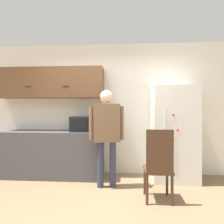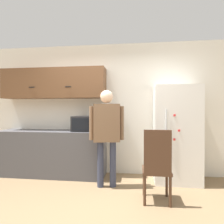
{
  "view_description": "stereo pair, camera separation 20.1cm",
  "coord_description": "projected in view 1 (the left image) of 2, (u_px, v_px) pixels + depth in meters",
  "views": [
    {
      "loc": [
        0.42,
        -2.43,
        1.33
      ],
      "look_at": [
        0.19,
        0.95,
        1.29
      ],
      "focal_mm": 32.0,
      "sensor_mm": 36.0,
      "label": 1
    },
    {
      "loc": [
        0.62,
        -2.41,
        1.33
      ],
      "look_at": [
        0.19,
        0.95,
        1.29
      ],
      "focal_mm": 32.0,
      "sensor_mm": 36.0,
      "label": 2
    }
  ],
  "objects": [
    {
      "name": "ground_plane",
      "position": [
        92.0,
        217.0,
        2.47
      ],
      "size": [
        16.0,
        16.0,
        0.0
      ],
      "primitive_type": "plane",
      "color": "#7F6647"
    },
    {
      "name": "back_wall",
      "position": [
        106.0,
        109.0,
        4.21
      ],
      "size": [
        6.0,
        0.06,
        2.7
      ],
      "color": "silver",
      "rests_on": "ground_plane"
    },
    {
      "name": "counter",
      "position": [
        49.0,
        154.0,
        3.98
      ],
      "size": [
        2.17,
        0.59,
        0.9
      ],
      "color": "#4C4C51",
      "rests_on": "ground_plane"
    },
    {
      "name": "upper_cabinets",
      "position": [
        51.0,
        83.0,
        4.07
      ],
      "size": [
        2.17,
        0.38,
        0.61
      ],
      "color": "brown"
    },
    {
      "name": "microwave",
      "position": [
        83.0,
        124.0,
        3.92
      ],
      "size": [
        0.47,
        0.39,
        0.3
      ],
      "color": "#232326",
      "rests_on": "counter"
    },
    {
      "name": "person",
      "position": [
        107.0,
        128.0,
        3.42
      ],
      "size": [
        0.59,
        0.29,
        1.67
      ],
      "rotation": [
        0.0,
        0.0,
        0.17
      ],
      "color": "#33384C",
      "rests_on": "ground_plane"
    },
    {
      "name": "refrigerator",
      "position": [
        174.0,
        133.0,
        3.77
      ],
      "size": [
        0.81,
        0.66,
        1.77
      ],
      "color": "white",
      "rests_on": "ground_plane"
    },
    {
      "name": "chair",
      "position": [
        159.0,
        163.0,
        2.85
      ],
      "size": [
        0.41,
        0.41,
        1.05
      ],
      "rotation": [
        0.0,
        0.0,
        3.14
      ],
      "color": "#472D1E",
      "rests_on": "ground_plane"
    }
  ]
}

